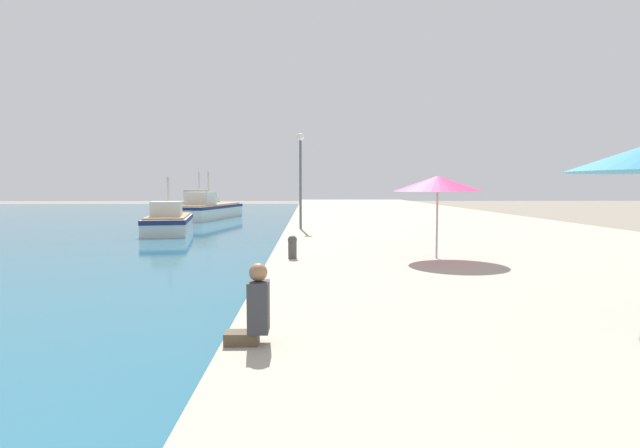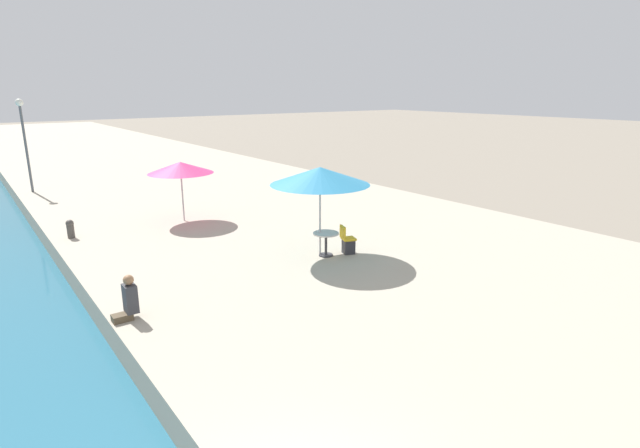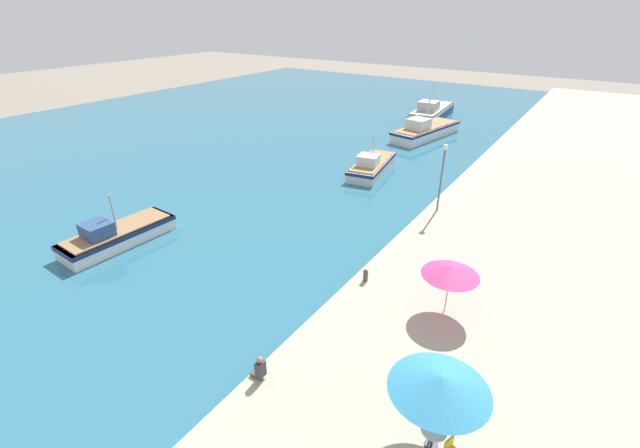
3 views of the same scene
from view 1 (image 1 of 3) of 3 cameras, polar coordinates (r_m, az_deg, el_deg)
quay_promenade at (r=36.59m, az=9.51°, el=0.47°), size 16.00×90.00×0.72m
fishing_boat_mid at (r=30.77m, az=-16.90°, el=0.26°), size 3.54×7.18×3.27m
fishing_boat_far at (r=43.56m, az=-12.68°, el=1.64°), size 4.59×10.01×4.03m
fishing_boat_distant at (r=52.77m, az=-13.63°, el=2.11°), size 4.10×10.79×4.26m
cafe_umbrella_white at (r=14.34m, az=13.30°, el=4.50°), size 2.49×2.49×2.32m
person_at_quay at (r=6.48m, az=-7.44°, el=-9.55°), size 0.56×0.36×1.04m
mooring_bollard at (r=14.05m, az=-3.17°, el=-2.54°), size 0.26×0.26×0.65m
lamppost at (r=23.88m, az=-2.24°, el=6.84°), size 0.36×0.36×4.56m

